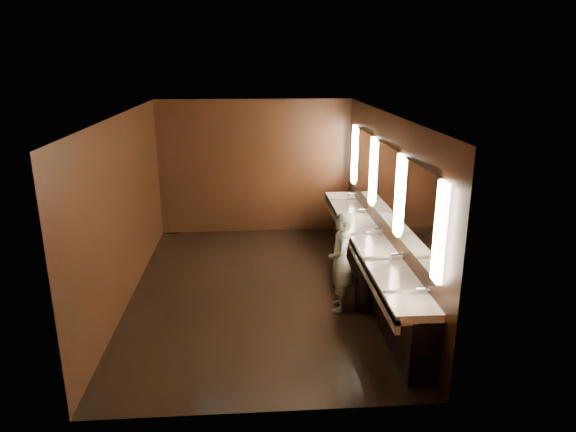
% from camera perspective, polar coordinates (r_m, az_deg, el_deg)
% --- Properties ---
extents(floor, '(6.00, 6.00, 0.00)m').
position_cam_1_polar(floor, '(8.38, -3.27, -8.20)').
color(floor, black).
rests_on(floor, ground).
extents(ceiling, '(4.00, 6.00, 0.02)m').
position_cam_1_polar(ceiling, '(7.62, -3.63, 11.20)').
color(ceiling, '#2D2D2B').
rests_on(ceiling, wall_back).
extents(wall_back, '(4.00, 0.02, 2.80)m').
position_cam_1_polar(wall_back, '(10.80, -3.69, 5.44)').
color(wall_back, black).
rests_on(wall_back, floor).
extents(wall_front, '(4.00, 0.02, 2.80)m').
position_cam_1_polar(wall_front, '(5.07, -2.90, -8.38)').
color(wall_front, black).
rests_on(wall_front, floor).
extents(wall_left, '(0.02, 6.00, 2.80)m').
position_cam_1_polar(wall_left, '(8.12, -17.70, 0.70)').
color(wall_left, black).
rests_on(wall_left, floor).
extents(wall_right, '(0.02, 6.00, 2.80)m').
position_cam_1_polar(wall_right, '(8.15, 10.76, 1.30)').
color(wall_right, black).
rests_on(wall_right, floor).
extents(sink_counter, '(0.55, 5.40, 1.01)m').
position_cam_1_polar(sink_counter, '(8.39, 9.05, -4.67)').
color(sink_counter, black).
rests_on(sink_counter, floor).
extents(mirror_band, '(0.06, 5.03, 1.15)m').
position_cam_1_polar(mirror_band, '(8.06, 10.76, 3.69)').
color(mirror_band, '#FDE1B7').
rests_on(mirror_band, wall_right).
extents(person, '(0.44, 0.59, 1.49)m').
position_cam_1_polar(person, '(7.53, 5.87, -5.08)').
color(person, '#81A8C1').
rests_on(person, floor).
extents(trash_bin, '(0.38, 0.38, 0.54)m').
position_cam_1_polar(trash_bin, '(7.76, 8.65, -8.35)').
color(trash_bin, black).
rests_on(trash_bin, floor).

